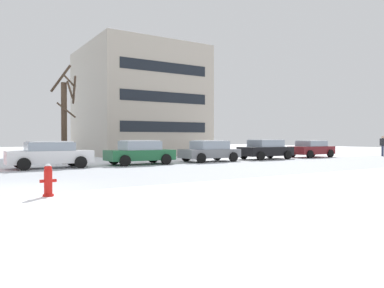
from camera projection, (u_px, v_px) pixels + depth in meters
name	position (u px, v px, depth m)	size (l,w,h in m)	color
ground_plane	(13.00, 191.00, 11.30)	(120.00, 120.00, 0.00)	white
road_surface	(2.00, 181.00, 13.99)	(80.00, 8.36, 0.00)	#B7BCC4
fire_hydrant	(48.00, 180.00, 10.28)	(0.44, 0.30, 0.91)	red
parked_car_white	(50.00, 154.00, 19.79)	(4.30, 2.08, 1.44)	white
parked_car_green	(140.00, 152.00, 22.50)	(4.06, 2.05, 1.48)	#1E6038
parked_car_gray	(210.00, 151.00, 25.31)	(4.02, 2.14, 1.45)	slate
parked_car_black	(266.00, 149.00, 28.10)	(4.17, 2.15, 1.50)	black
parked_car_maroon	(311.00, 149.00, 30.91)	(3.83, 2.10, 1.42)	maroon
pedestrian_crossing	(383.00, 144.00, 32.84)	(0.47, 0.44, 1.78)	#2D334C
tree_far_mid	(65.00, 117.00, 23.05)	(1.48, 1.48, 6.30)	#423326
building_far_right	(138.00, 102.00, 36.62)	(10.30, 11.25, 10.32)	#B2A899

